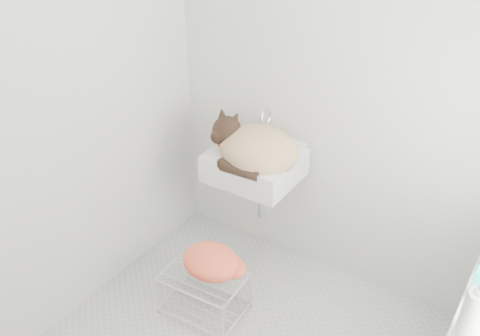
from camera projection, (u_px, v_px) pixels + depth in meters
The scene contains 8 objects.
back_wall at pixel (342, 91), 2.99m from camera, with size 2.20×0.02×2.50m, color silver.
left_wall at pixel (70, 108), 2.78m from camera, with size 0.02×2.00×2.50m, color silver.
sink at pixel (255, 153), 3.19m from camera, with size 0.52×0.45×0.21m, color white.
faucet at pixel (271, 121), 3.25m from camera, with size 0.19×0.13×0.19m, color silver, non-canonical shape.
cat at pixel (255, 149), 3.15m from camera, with size 0.57×0.51×0.33m.
wire_rack at pixel (204, 292), 3.17m from camera, with size 0.46×0.32×0.28m, color silver.
towel at pixel (211, 268), 3.12m from camera, with size 0.36×0.25×0.15m, color orange.
bottle_a at pixel (469, 336), 1.97m from camera, with size 0.10×0.10×0.25m, color white.
Camera 1 is at (1.04, -1.66, 2.38)m, focal length 39.83 mm.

